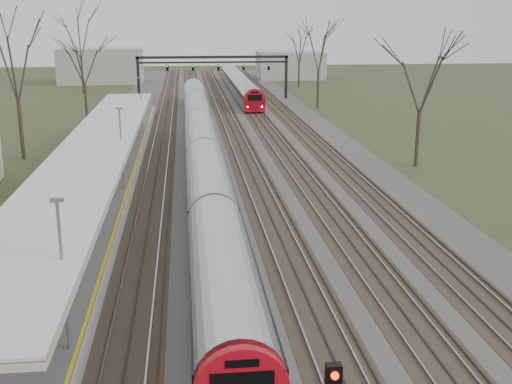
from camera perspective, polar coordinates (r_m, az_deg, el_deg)
track_bed at (r=61.24m, az=-2.46°, el=4.74°), size 24.00×160.00×0.22m
platform at (r=44.23m, az=-12.99°, el=0.78°), size 3.50×69.00×1.00m
canopy at (r=39.12m, az=-14.01°, el=3.98°), size 4.10×50.00×3.11m
signal_gantry at (r=90.37m, az=-3.83°, el=11.25°), size 21.00×0.59×6.08m
tree_west_far at (r=54.78m, az=-20.69°, el=10.92°), size 5.50×5.50×11.33m
tree_east_far at (r=50.47m, az=14.54°, el=10.28°), size 5.00×5.00×10.30m
train_near at (r=53.13m, az=-4.88°, el=4.61°), size 2.62×75.21×3.05m
train_far at (r=98.86m, az=-1.54°, el=9.63°), size 2.62×45.21×3.05m
passenger at (r=21.92m, az=-19.08°, el=-11.34°), size 0.51×0.66×1.60m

